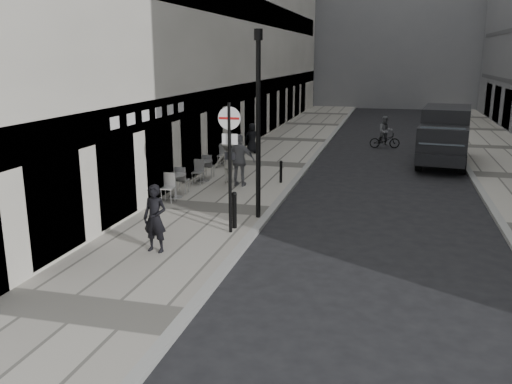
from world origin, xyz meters
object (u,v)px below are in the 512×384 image
(walking_man, at_px, (155,218))
(panel_van, at_px, (445,133))
(cyclist, at_px, (385,136))
(lamppost, at_px, (258,116))
(sign_post, at_px, (230,151))

(walking_man, xyz_separation_m, panel_van, (8.01, 14.31, 0.49))
(panel_van, height_order, cyclist, panel_van)
(walking_man, bearing_deg, lamppost, 69.79)
(sign_post, relative_size, panel_van, 0.63)
(sign_post, distance_m, lamppost, 1.83)
(panel_van, xyz_separation_m, cyclist, (-2.74, 4.12, -0.79))
(cyclist, bearing_deg, sign_post, -112.52)
(lamppost, height_order, panel_van, lamppost)
(walking_man, bearing_deg, sign_post, 60.95)
(walking_man, relative_size, lamppost, 0.31)
(sign_post, relative_size, cyclist, 2.06)
(lamppost, bearing_deg, cyclist, 76.83)
(sign_post, distance_m, cyclist, 17.02)
(lamppost, distance_m, panel_van, 12.55)
(walking_man, height_order, panel_van, panel_van)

